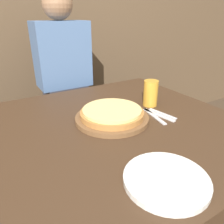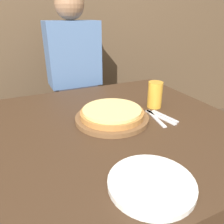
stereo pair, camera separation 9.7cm
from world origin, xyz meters
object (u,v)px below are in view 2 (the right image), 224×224
spoon (165,116)px  diner_person (76,92)px  beer_glass (155,94)px  fork (156,118)px  dinner_knife (160,117)px  dinner_plate (151,183)px  pizza_on_board (112,115)px

spoon → diner_person: 0.79m
spoon → beer_glass: bearing=79.1°
fork → dinner_knife: size_ratio=1.00×
beer_glass → dinner_knife: bearing=-111.8°
dinner_plate → fork: (0.26, 0.35, -0.01)m
fork → diner_person: bearing=102.7°
pizza_on_board → dinner_knife: bearing=-18.4°
pizza_on_board → beer_glass: 0.27m
spoon → fork: bearing=180.0°
diner_person → dinner_plate: bearing=-94.8°
fork → spoon: 0.05m
dinner_plate → dinner_knife: dinner_plate is taller
beer_glass → fork: bearing=-121.2°
pizza_on_board → spoon: (0.24, -0.07, -0.02)m
beer_glass → fork: (-0.07, -0.12, -0.07)m
dinner_plate → spoon: (0.31, 0.35, -0.01)m
spoon → diner_person: size_ratio=0.12×
dinner_knife → diner_person: size_ratio=0.14×
dinner_knife → pizza_on_board: bearing=161.6°
beer_glass → diner_person: bearing=111.1°
pizza_on_board → dinner_knife: size_ratio=1.82×
pizza_on_board → spoon: 0.25m
dinner_knife → spoon: 0.03m
beer_glass → fork: beer_glass is taller
dinner_plate → diner_person: 1.11m
pizza_on_board → diner_person: bearing=88.4°
fork → spoon: (0.05, -0.00, 0.00)m
dinner_plate → dinner_knife: (0.29, 0.35, -0.01)m
pizza_on_board → dinner_plate: size_ratio=1.34×
fork → spoon: same height
dinner_plate → pizza_on_board: bearing=80.2°
pizza_on_board → fork: size_ratio=1.82×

